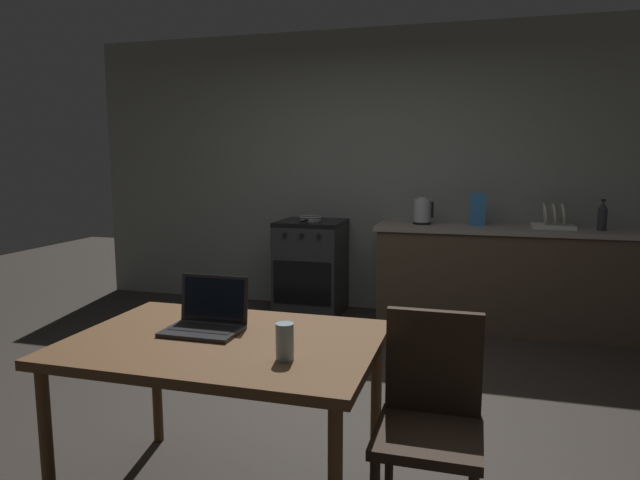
# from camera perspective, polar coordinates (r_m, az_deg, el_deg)

# --- Properties ---
(ground_plane) EXTENTS (12.00, 12.00, 0.00)m
(ground_plane) POSITION_cam_1_polar(r_m,az_deg,el_deg) (3.43, -2.82, -17.16)
(ground_plane) COLOR #2D2823
(back_wall) EXTENTS (6.40, 0.10, 2.67)m
(back_wall) POSITION_cam_1_polar(r_m,az_deg,el_deg) (5.44, 8.47, 6.78)
(back_wall) COLOR gray
(back_wall) RESTS_ON ground_plane
(kitchen_counter) EXTENTS (2.16, 0.64, 0.89)m
(kitchen_counter) POSITION_cam_1_polar(r_m,az_deg,el_deg) (5.15, 17.91, -3.60)
(kitchen_counter) COLOR #4C3D2D
(kitchen_counter) RESTS_ON ground_plane
(stove_oven) EXTENTS (0.60, 0.62, 0.89)m
(stove_oven) POSITION_cam_1_polar(r_m,az_deg,el_deg) (5.36, -0.88, -2.76)
(stove_oven) COLOR #2D2D30
(stove_oven) RESTS_ON ground_plane
(dining_table) EXTENTS (1.27, 0.89, 0.73)m
(dining_table) POSITION_cam_1_polar(r_m,az_deg,el_deg) (2.43, -9.67, -11.33)
(dining_table) COLOR brown
(dining_table) RESTS_ON ground_plane
(chair) EXTENTS (0.40, 0.40, 0.88)m
(chair) POSITION_cam_1_polar(r_m,az_deg,el_deg) (2.31, 11.13, -16.69)
(chair) COLOR #2D2116
(chair) RESTS_ON ground_plane
(laptop) EXTENTS (0.32, 0.25, 0.23)m
(laptop) POSITION_cam_1_polar(r_m,az_deg,el_deg) (2.51, -11.45, -7.97)
(laptop) COLOR #232326
(laptop) RESTS_ON dining_table
(electric_kettle) EXTENTS (0.18, 0.16, 0.24)m
(electric_kettle) POSITION_cam_1_polar(r_m,az_deg,el_deg) (5.09, 10.31, 2.87)
(electric_kettle) COLOR black
(electric_kettle) RESTS_ON kitchen_counter
(bottle) EXTENTS (0.07, 0.07, 0.26)m
(bottle) POSITION_cam_1_polar(r_m,az_deg,el_deg) (5.11, 26.70, 2.21)
(bottle) COLOR #2D2D33
(bottle) RESTS_ON kitchen_counter
(frying_pan) EXTENTS (0.23, 0.40, 0.05)m
(frying_pan) POSITION_cam_1_polar(r_m,az_deg,el_deg) (5.27, -1.02, 2.21)
(frying_pan) COLOR gray
(frying_pan) RESTS_ON stove_oven
(drinking_glass) EXTENTS (0.07, 0.07, 0.14)m
(drinking_glass) POSITION_cam_1_polar(r_m,az_deg,el_deg) (2.12, -3.59, -10.24)
(drinking_glass) COLOR #99B7C6
(drinking_glass) RESTS_ON dining_table
(cereal_box) EXTENTS (0.13, 0.05, 0.28)m
(cereal_box) POSITION_cam_1_polar(r_m,az_deg,el_deg) (5.08, 15.71, 3.01)
(cereal_box) COLOR #3372B2
(cereal_box) RESTS_ON kitchen_counter
(dish_rack) EXTENTS (0.34, 0.26, 0.21)m
(dish_rack) POSITION_cam_1_polar(r_m,az_deg,el_deg) (5.11, 22.54, 1.64)
(dish_rack) COLOR silver
(dish_rack) RESTS_ON kitchen_counter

